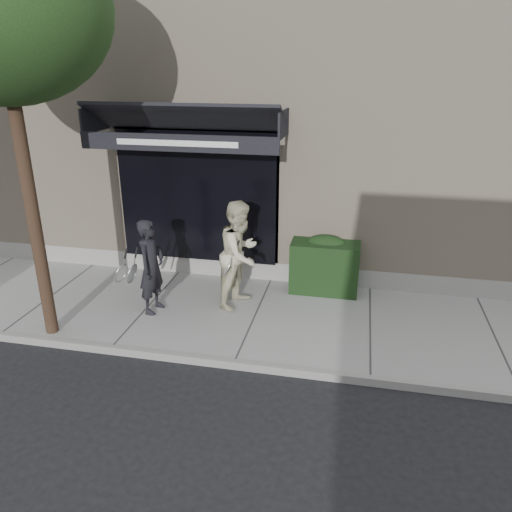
# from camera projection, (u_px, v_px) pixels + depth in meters

# --- Properties ---
(ground) EXTENTS (80.00, 80.00, 0.00)m
(ground) POSITION_uv_depth(u_px,v_px,m) (256.00, 320.00, 8.95)
(ground) COLOR black
(ground) RESTS_ON ground
(sidewalk) EXTENTS (20.00, 3.00, 0.12)m
(sidewalk) POSITION_uv_depth(u_px,v_px,m) (256.00, 317.00, 8.92)
(sidewalk) COLOR gray
(sidewalk) RESTS_ON ground
(curb) EXTENTS (20.00, 0.10, 0.14)m
(curb) POSITION_uv_depth(u_px,v_px,m) (235.00, 364.00, 7.51)
(curb) COLOR gray
(curb) RESTS_ON ground
(building_facade) EXTENTS (14.30, 8.04, 5.64)m
(building_facade) POSITION_uv_depth(u_px,v_px,m) (296.00, 129.00, 12.46)
(building_facade) COLOR beige
(building_facade) RESTS_ON ground
(hedge) EXTENTS (1.30, 0.70, 1.14)m
(hedge) POSITION_uv_depth(u_px,v_px,m) (325.00, 265.00, 9.63)
(hedge) COLOR black
(hedge) RESTS_ON sidewalk
(pedestrian_front) EXTENTS (0.79, 0.80, 1.70)m
(pedestrian_front) POSITION_uv_depth(u_px,v_px,m) (151.00, 267.00, 8.72)
(pedestrian_front) COLOR black
(pedestrian_front) RESTS_ON sidewalk
(pedestrian_back) EXTENTS (1.00, 1.14, 1.96)m
(pedestrian_back) POSITION_uv_depth(u_px,v_px,m) (240.00, 254.00, 8.93)
(pedestrian_back) COLOR beige
(pedestrian_back) RESTS_ON sidewalk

